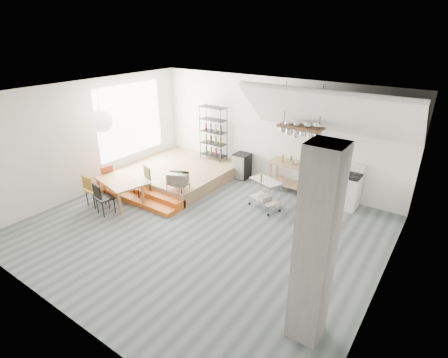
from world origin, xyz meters
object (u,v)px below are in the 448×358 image
Objects in this scene: dining_table at (119,183)px; rolling_cart at (265,190)px; stove at (347,190)px; mini_fridge at (242,166)px.

dining_table is 3.96m from rolling_cart.
stove is 6.18m from dining_table.
rolling_cart is (-1.76, -1.37, 0.05)m from stove.
stove is 2.23m from rolling_cart.
stove is 3.38m from mini_fridge.
dining_table is 3.86m from mini_fridge.
stove is 1.45× the size of mini_fridge.
mini_fridge is (-3.38, 0.04, -0.07)m from stove.
stove is 0.76× the size of dining_table.
dining_table is at bearing -147.10° from stove.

